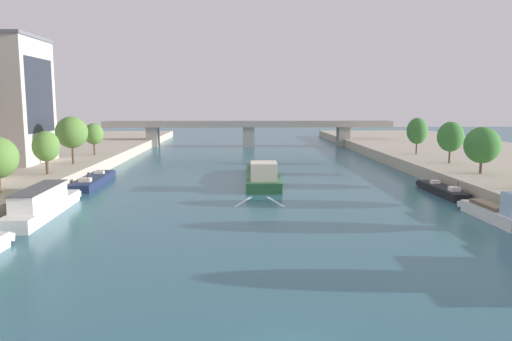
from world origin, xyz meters
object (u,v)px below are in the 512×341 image
at_px(moored_boat_left_upstream, 43,204).
at_px(tree_right_by_lamp, 451,137).
at_px(tree_right_second, 417,131).
at_px(bridge_far, 249,130).
at_px(tree_right_midway, 482,145).
at_px(barge_midriver, 263,175).
at_px(moored_boat_right_second, 442,190).
at_px(tree_left_third, 46,146).
at_px(tree_left_nearest, 94,134).
at_px(moored_boat_left_lone, 94,180).
at_px(moored_boat_right_upstream, 495,212).
at_px(tree_left_by_lamp, 72,132).

xyz_separation_m(moored_boat_left_upstream, tree_right_by_lamp, (51.17, 24.93, 4.69)).
relative_size(tree_right_second, bridge_far, 0.09).
bearing_deg(tree_right_midway, tree_right_by_lamp, 87.06).
distance_m(barge_midriver, tree_right_by_lamp, 29.48).
height_order(moored_boat_left_upstream, moored_boat_right_second, moored_boat_left_upstream).
relative_size(tree_left_third, tree_left_nearest, 1.00).
bearing_deg(bridge_far, tree_left_nearest, -127.43).
height_order(moored_boat_left_lone, tree_right_by_lamp, tree_right_by_lamp).
distance_m(moored_boat_right_upstream, moored_boat_right_second, 13.64).
height_order(moored_boat_left_upstream, moored_boat_left_lone, moored_boat_left_upstream).
distance_m(moored_boat_left_lone, moored_boat_right_second, 45.31).
xyz_separation_m(tree_left_third, bridge_far, (26.97, 59.40, -1.29)).
bearing_deg(tree_left_third, moored_boat_right_second, -6.43).
relative_size(tree_left_nearest, tree_right_by_lamp, 0.88).
relative_size(moored_boat_right_upstream, tree_left_nearest, 1.81).
bearing_deg(moored_boat_right_second, tree_left_by_lamp, 161.68).
height_order(moored_boat_left_upstream, tree_left_third, tree_left_third).
distance_m(tree_right_by_lamp, tree_right_second, 13.02).
height_order(moored_boat_right_upstream, bridge_far, bridge_far).
relative_size(moored_boat_left_upstream, tree_left_by_lamp, 2.27).
height_order(moored_boat_right_upstream, tree_right_second, tree_right_second).
height_order(tree_right_by_lamp, bridge_far, tree_right_by_lamp).
distance_m(moored_boat_left_lone, tree_left_third, 7.78).
xyz_separation_m(moored_boat_left_lone, tree_left_third, (-4.80, -3.57, 4.97)).
distance_m(moored_boat_left_upstream, tree_right_second, 63.61).
bearing_deg(barge_midriver, moored_boat_right_upstream, -48.79).
relative_size(barge_midriver, tree_right_by_lamp, 3.47).
bearing_deg(tree_right_midway, moored_boat_right_upstream, -112.41).
bearing_deg(moored_boat_right_upstream, moored_boat_left_lone, 152.55).
relative_size(moored_boat_right_second, tree_left_third, 2.05).
bearing_deg(tree_left_third, tree_left_by_lamp, 91.80).
relative_size(tree_right_by_lamp, bridge_far, 0.09).
height_order(moored_boat_right_upstream, tree_right_midway, tree_right_midway).
distance_m(moored_boat_right_upstream, tree_right_second, 42.77).
bearing_deg(moored_boat_left_lone, bridge_far, 68.34).
bearing_deg(tree_right_midway, tree_left_nearest, 156.66).
bearing_deg(tree_right_second, tree_left_nearest, 179.42).
bearing_deg(tree_right_second, tree_right_by_lamp, -88.47).
relative_size(moored_boat_left_upstream, bridge_far, 0.22).
xyz_separation_m(tree_left_by_lamp, tree_right_by_lamp, (56.84, -1.26, -0.69)).
relative_size(moored_boat_right_upstream, tree_right_by_lamp, 1.60).
bearing_deg(tree_right_by_lamp, tree_right_midway, -92.94).
bearing_deg(barge_midriver, moored_boat_left_upstream, -138.78).
height_order(tree_left_by_lamp, tree_right_by_lamp, tree_left_by_lamp).
distance_m(moored_boat_right_second, tree_left_third, 49.75).
bearing_deg(moored_boat_left_lone, moored_boat_left_upstream, -88.40).
bearing_deg(moored_boat_right_upstream, moored_boat_right_second, 87.36).
relative_size(moored_boat_left_upstream, moored_boat_right_upstream, 1.59).
distance_m(moored_boat_right_second, tree_right_second, 29.53).
height_order(tree_right_by_lamp, tree_right_second, tree_right_second).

